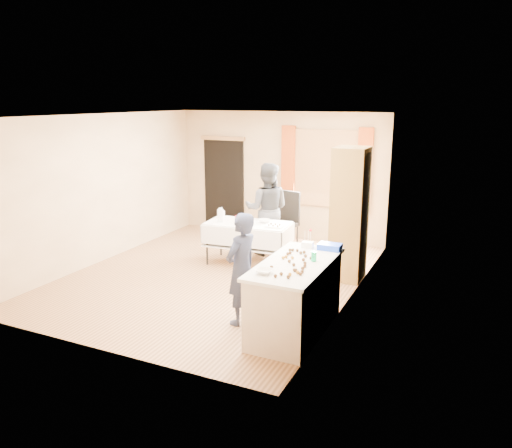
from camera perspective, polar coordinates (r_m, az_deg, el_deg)
The scene contains 29 objects.
floor at distance 8.33m, azimuth -4.62°, elevation -5.98°, with size 4.50×5.50×0.02m, color #9E7047.
ceiling at distance 7.82m, azimuth -5.01°, elevation 12.35°, with size 4.50×5.50×0.02m, color white.
wall_back at distance 10.42m, azimuth 2.71°, elevation 5.60°, with size 4.50×0.02×2.60m, color tan.
wall_front at distance 5.80m, azimuth -18.34°, elevation -2.09°, with size 4.50×0.02×2.60m, color tan.
wall_left at distance 9.28m, azimuth -17.07°, elevation 3.92°, with size 0.02×5.50×2.60m, color tan.
wall_right at distance 7.15m, azimuth 11.16°, elevation 1.36°, with size 0.02×5.50×2.60m, color tan.
window_frame at distance 10.03m, azimuth 7.97°, elevation 6.29°, with size 1.32×0.06×1.52m, color olive.
window_pane at distance 10.01m, azimuth 7.94°, elevation 6.28°, with size 1.20×0.02×1.40m, color white.
curtain_left at distance 10.23m, azimuth 3.68°, elevation 6.56°, with size 0.28×0.06×1.65m, color #9D3D12.
curtain_right at distance 9.78m, azimuth 12.27°, elevation 5.91°, with size 0.28×0.06×1.65m, color #9D3D12.
doorway at distance 10.99m, azimuth -3.67°, elevation 4.45°, with size 0.95×0.04×2.00m, color black.
door_lintel at distance 10.84m, azimuth -3.83°, elevation 9.75°, with size 1.05×0.06×0.08m, color olive.
cabinet at distance 8.04m, azimuth 10.63°, elevation 1.08°, with size 0.50×0.60×2.13m, color brown.
counter at distance 6.28m, azimuth 4.51°, elevation -8.32°, with size 0.78×1.64×0.91m.
party_table at distance 8.76m, azimuth -0.91°, elevation -1.77°, with size 1.53×0.88×0.75m.
chair at distance 9.66m, azimuth 3.20°, elevation -0.95°, with size 0.56×0.56×1.12m.
girl at distance 6.40m, azimuth -1.67°, elevation -5.15°, with size 0.46×0.60×1.47m, color #1A2038.
woman at distance 9.23m, azimuth 1.26°, elevation 1.70°, with size 0.99×0.87×1.72m, color black.
soda_can at distance 6.16m, azimuth 6.63°, elevation -3.71°, with size 0.07×0.07×0.12m, color #10A158.
mixing_bowl at distance 5.72m, azimuth 0.93°, elevation -5.43°, with size 0.20×0.20×0.05m, color white.
foam_block at distance 6.71m, azimuth 5.90°, elevation -2.38°, with size 0.15×0.10×0.08m, color white.
blue_basket at distance 6.66m, azimuth 8.44°, elevation -2.58°, with size 0.30×0.20×0.08m, color blue.
pitcher at distance 8.74m, azimuth -4.09°, elevation 0.96°, with size 0.11×0.11×0.22m, color silver.
cup_red at distance 8.75m, azimuth -1.99°, elevation 0.63°, with size 0.15×0.15×0.11m, color red.
cup_rainbow at distance 8.56m, azimuth -1.57°, elevation 0.34°, with size 0.13×0.13×0.11m, color red.
small_bowl at distance 8.68m, azimuth 1.01°, elevation 0.36°, with size 0.21×0.21×0.06m, color white.
pastry_tray at distance 8.40m, azimuth 2.10°, elevation -0.26°, with size 0.28×0.20×0.02m, color white.
bottle at distance 9.07m, azimuth -3.95°, elevation 1.32°, with size 0.09×0.09×0.18m, color white.
cake_balls at distance 6.05m, azimuth 4.39°, elevation -4.38°, with size 0.47×1.05×0.04m.
Camera 1 is at (3.87, -6.79, 2.86)m, focal length 35.00 mm.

